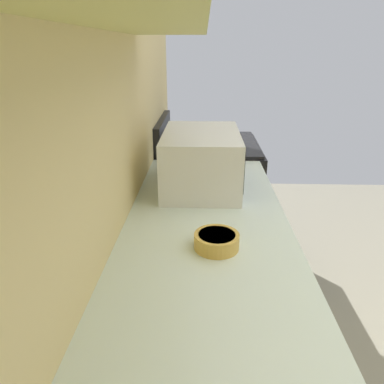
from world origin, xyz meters
name	(u,v)px	position (x,y,z in m)	size (l,w,h in m)	color
wall_back	(59,108)	(0.00, 1.58, 1.41)	(4.12, 0.12, 2.81)	#F1D58A
oven_range	(208,204)	(1.50, 1.19, 0.48)	(0.71, 0.69, 1.10)	black
microwave	(202,160)	(0.73, 1.23, 1.05)	(0.52, 0.36, 0.26)	white
bowl	(217,240)	(0.15, 1.18, 0.95)	(0.15, 0.15, 0.05)	gold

